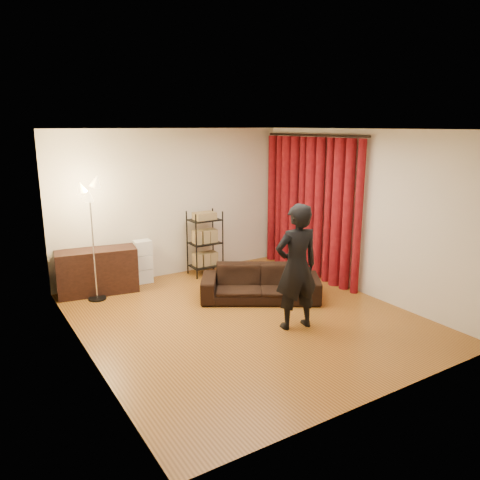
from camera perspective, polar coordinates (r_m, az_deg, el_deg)
floor at (r=6.98m, az=0.61°, el=-9.42°), size 5.00×5.00×0.00m
ceiling at (r=6.41m, az=0.67°, el=13.35°), size 5.00×5.00×0.00m
wall_back at (r=8.74m, az=-8.21°, el=4.45°), size 5.00×0.00×5.00m
wall_front at (r=4.72m, az=17.18°, el=-4.14°), size 5.00×0.00×5.00m
wall_left at (r=5.71m, az=-18.79°, el=-1.15°), size 0.00×5.00×5.00m
wall_right at (r=7.97m, az=14.45°, el=3.26°), size 0.00×5.00×5.00m
curtain_rod at (r=8.60m, az=8.97°, el=12.52°), size 0.04×2.65×0.04m
curtain at (r=8.71m, az=8.55°, el=3.91°), size 0.22×2.65×2.55m
sofa at (r=7.57m, az=2.50°, el=-5.29°), size 1.99×1.62×0.55m
person at (r=6.41m, az=6.89°, el=-3.28°), size 0.70×0.52×1.75m
media_cabinet at (r=8.18m, az=-17.01°, el=-3.67°), size 1.35×0.68×0.75m
storage_boxes at (r=8.52m, az=-11.78°, el=-2.58°), size 0.32×0.26×0.78m
wire_shelf at (r=8.78m, az=-4.29°, el=-0.37°), size 0.64×0.52×1.21m
floor_lamp at (r=7.73m, az=-17.48°, el=-0.27°), size 0.41×0.41×1.91m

